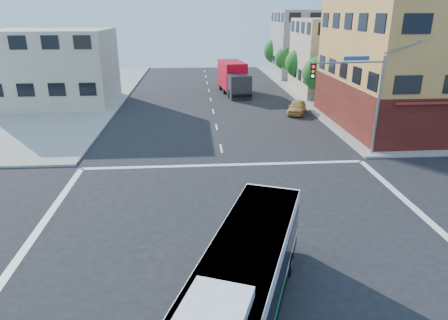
{
  "coord_description": "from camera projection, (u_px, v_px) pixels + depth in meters",
  "views": [
    {
      "loc": [
        -1.94,
        -15.6,
        9.73
      ],
      "look_at": [
        -0.39,
        5.01,
        2.04
      ],
      "focal_mm": 32.0,
      "sensor_mm": 36.0,
      "label": 1
    }
  ],
  "objects": [
    {
      "name": "corner_building_ne",
      "position": [
        445.0,
        59.0,
        34.74
      ],
      "size": [
        18.1,
        15.44,
        14.0
      ],
      "color": "#D9944D",
      "rests_on": "ground"
    },
    {
      "name": "street_tree_b",
      "position": [
        301.0,
        61.0,
        51.21
      ],
      "size": [
        3.8,
        3.8,
        5.79
      ],
      "color": "#3C2716",
      "rests_on": "ground"
    },
    {
      "name": "signal_mast_ne",
      "position": [
        357.0,
        87.0,
        26.94
      ],
      "size": [
        7.91,
        1.13,
        8.07
      ],
      "color": "slate",
      "rests_on": "ground"
    },
    {
      "name": "parked_car",
      "position": [
        297.0,
        107.0,
        40.38
      ],
      "size": [
        2.89,
        4.21,
        1.33
      ],
      "primitive_type": "imported",
      "rotation": [
        0.0,
        0.0,
        -0.38
      ],
      "color": "tan",
      "rests_on": "ground"
    },
    {
      "name": "building_west",
      "position": [
        55.0,
        68.0,
        43.53
      ],
      "size": [
        12.06,
        10.06,
        8.0
      ],
      "color": "beige",
      "rests_on": "ground"
    },
    {
      "name": "street_tree_c",
      "position": [
        287.0,
        57.0,
        58.79
      ],
      "size": [
        3.4,
        3.4,
        5.29
      ],
      "color": "#3C2716",
      "rests_on": "ground"
    },
    {
      "name": "ground",
      "position": [
        241.0,
        240.0,
        18.11
      ],
      "size": [
        120.0,
        120.0,
        0.0
      ],
      "primitive_type": "plane",
      "color": "black",
      "rests_on": "ground"
    },
    {
      "name": "street_tree_d",
      "position": [
        277.0,
        49.0,
        66.12
      ],
      "size": [
        4.0,
        4.0,
        6.03
      ],
      "color": "#3C2716",
      "rests_on": "ground"
    },
    {
      "name": "box_truck",
      "position": [
        234.0,
        79.0,
        49.81
      ],
      "size": [
        3.53,
        8.88,
        3.89
      ],
      "rotation": [
        0.0,
        0.0,
        0.12
      ],
      "color": "#28282D",
      "rests_on": "ground"
    },
    {
      "name": "street_tree_a",
      "position": [
        320.0,
        71.0,
        43.79
      ],
      "size": [
        3.6,
        3.6,
        5.53
      ],
      "color": "#3C2716",
      "rests_on": "ground"
    },
    {
      "name": "building_east_far",
      "position": [
        314.0,
        44.0,
        62.4
      ],
      "size": [
        12.06,
        10.06,
        10.0
      ],
      "color": "gray",
      "rests_on": "ground"
    },
    {
      "name": "building_east_near",
      "position": [
        346.0,
        57.0,
        49.49
      ],
      "size": [
        12.06,
        10.06,
        9.0
      ],
      "color": "#BBB08F",
      "rests_on": "ground"
    },
    {
      "name": "transit_bus",
      "position": [
        241.0,
        291.0,
        12.43
      ],
      "size": [
        5.97,
        10.77,
        3.16
      ],
      "rotation": [
        0.0,
        0.0,
        -0.37
      ],
      "color": "black",
      "rests_on": "ground"
    }
  ]
}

